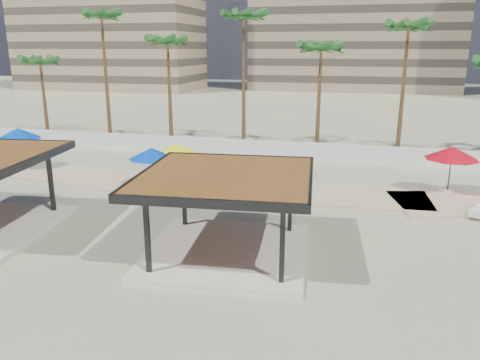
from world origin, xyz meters
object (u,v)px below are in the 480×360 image
object	(u,v)px
umbrella_c	(452,153)
lounger_b	(286,182)
pavilion_central	(226,206)
lounger_a	(178,187)
umbrella_a	(18,134)

from	to	relation	value
umbrella_c	lounger_b	bearing A→B (deg)	-173.65
lounger_b	pavilion_central	bearing A→B (deg)	172.58
pavilion_central	lounger_a	distance (m)	8.76
umbrella_c	lounger_b	size ratio (longest dim) A/B	1.55
umbrella_c	lounger_a	world-z (taller)	umbrella_c
pavilion_central	lounger_a	world-z (taller)	pavilion_central
umbrella_c	lounger_a	bearing A→B (deg)	-167.40
lounger_a	lounger_b	xyz separation A→B (m)	(5.74, 2.28, 0.05)
pavilion_central	umbrella_a	size ratio (longest dim) A/B	1.88
umbrella_c	lounger_a	xyz separation A→B (m)	(-14.61, -3.27, -2.03)
umbrella_c	lounger_b	world-z (taller)	umbrella_c
umbrella_a	lounger_a	world-z (taller)	umbrella_a
umbrella_a	lounger_b	xyz separation A→B (m)	(17.81, 0.01, -2.03)
lounger_a	lounger_b	distance (m)	6.18
umbrella_c	lounger_b	distance (m)	9.14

